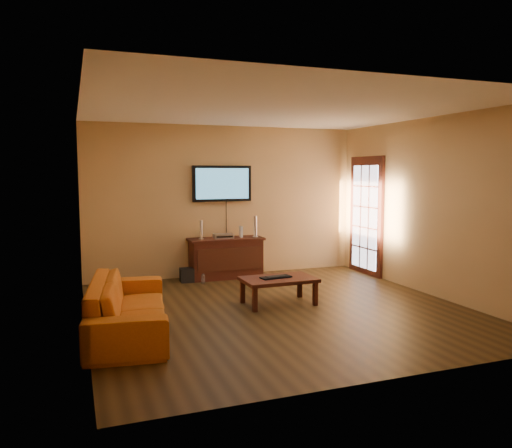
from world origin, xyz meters
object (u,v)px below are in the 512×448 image
sofa (128,297)px  keyboard (276,277)px  speaker_right (255,227)px  bottle (203,279)px  speaker_left (201,230)px  subwoofer (187,275)px  coffee_table (279,281)px  game_console (241,232)px  av_receiver (223,236)px  media_console (226,258)px  television (222,184)px

sofa → keyboard: (2.10, 0.55, -0.03)m
speaker_right → bottle: speaker_right is taller
speaker_left → subwoofer: size_ratio=1.41×
coffee_table → subwoofer: (-0.90, 1.89, -0.21)m
game_console → bottle: bearing=-148.7°
coffee_table → av_receiver: av_receiver is taller
coffee_table → subwoofer: size_ratio=4.44×
media_console → av_receiver: 0.39m
coffee_table → speaker_left: bearing=107.2°
television → bottle: 1.77m
media_console → bottle: (-0.51, -0.38, -0.27)m
bottle → coffee_table: bearing=-66.9°
coffee_table → bottle: size_ratio=5.64×
coffee_table → speaker_right: speaker_right is taller
sofa → av_receiver: bearing=-29.3°
television → av_receiver: bearing=-102.7°
subwoofer → bottle: 0.35m
media_console → subwoofer: size_ratio=5.67×
subwoofer → media_console: bearing=10.8°
speaker_right → subwoofer: (-1.27, -0.07, -0.77)m
television → game_console: (0.29, -0.18, -0.86)m
media_console → speaker_left: size_ratio=4.03×
sofa → subwoofer: (1.23, 2.43, -0.30)m
speaker_right → game_console: 0.27m
television → av_receiver: 0.94m
bottle → keyboard: size_ratio=0.40×
speaker_left → game_console: 0.74m
coffee_table → sofa: (-2.14, -0.55, 0.09)m
media_console → sofa: bearing=-127.7°
speaker_right → keyboard: (-0.41, -1.95, -0.49)m
television → keyboard: 2.54m
media_console → keyboard: media_console is taller
av_receiver → bottle: size_ratio=1.84×
speaker_right → keyboard: 2.05m
coffee_table → sofa: size_ratio=0.48×
media_console → av_receiver: (-0.05, 0.00, 0.39)m
coffee_table → speaker_left: (-0.62, 2.00, 0.53)m
media_console → game_console: (0.29, 0.03, 0.45)m
television → keyboard: (0.14, -2.20, -1.28)m
av_receiver → television: bearing=81.5°
speaker_left → television: bearing=24.2°
media_console → game_console: size_ratio=6.67×
sofa → av_receiver: (1.91, 2.54, 0.33)m
coffee_table → av_receiver: (-0.22, 1.99, 0.42)m
av_receiver → keyboard: size_ratio=0.74×
coffee_table → av_receiver: 2.05m
game_console → keyboard: game_console is taller
av_receiver → speaker_right: bearing=0.7°
speaker_left → bottle: size_ratio=1.79×
av_receiver → keyboard: 2.03m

